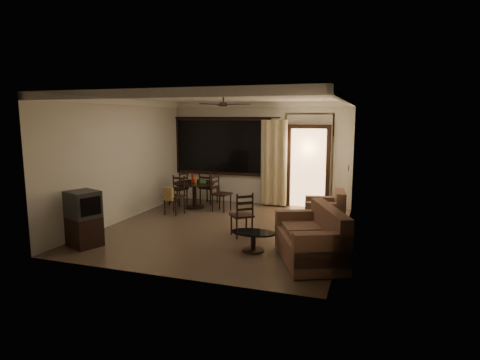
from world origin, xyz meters
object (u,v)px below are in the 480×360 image
(sofa, at_px, (313,240))
(coffee_table, at_px, (253,238))
(dining_chair_north, at_px, (209,193))
(dining_table, at_px, (194,188))
(dining_chair_east, at_px, (221,200))
(dining_chair_south, at_px, (174,202))
(armchair, at_px, (327,214))
(dining_chair_west, at_px, (179,195))
(tv_cabinet, at_px, (84,219))
(side_chair, at_px, (242,223))

(sofa, height_order, coffee_table, sofa)
(dining_chair_north, distance_m, sofa, 5.01)
(dining_table, xyz_separation_m, dining_chair_east, (0.82, -0.16, -0.26))
(dining_chair_south, relative_size, armchair, 1.01)
(dining_chair_south, bearing_deg, dining_chair_west, 122.18)
(dining_chair_north, bearing_deg, dining_chair_south, 88.78)
(sofa, bearing_deg, dining_table, 116.40)
(armchair, bearing_deg, tv_cabinet, -156.69)
(dining_table, xyz_separation_m, coffee_table, (2.50, -2.88, -0.30))
(sofa, height_order, side_chair, side_chair)
(dining_chair_south, xyz_separation_m, dining_chair_north, (0.31, 1.45, -0.02))
(dining_table, xyz_separation_m, dining_chair_north, (0.14, 0.60, -0.26))
(dining_chair_west, xyz_separation_m, dining_chair_south, (0.39, -1.00, 0.02))
(sofa, bearing_deg, dining_chair_south, 126.33)
(dining_chair_east, relative_size, coffee_table, 1.17)
(tv_cabinet, xyz_separation_m, coffee_table, (3.06, 0.74, -0.29))
(dining_chair_west, height_order, dining_chair_east, same)
(armchair, bearing_deg, dining_chair_south, 168.62)
(coffee_table, bearing_deg, tv_cabinet, -166.42)
(dining_chair_east, relative_size, side_chair, 1.04)
(dining_chair_north, height_order, armchair, dining_chair_north)
(dining_chair_east, distance_m, sofa, 3.99)
(dining_table, relative_size, dining_chair_north, 1.15)
(dining_chair_west, distance_m, armchair, 4.30)
(dining_chair_south, xyz_separation_m, sofa, (3.75, -2.18, 0.05))
(dining_chair_west, distance_m, dining_chair_east, 1.41)
(dining_table, xyz_separation_m, armchair, (3.58, -1.01, -0.20))
(dining_chair_east, relative_size, sofa, 0.51)
(dining_chair_south, relative_size, side_chair, 1.04)
(dining_chair_west, bearing_deg, dining_table, 85.13)
(dining_chair_west, height_order, sofa, dining_chair_west)
(dining_chair_north, height_order, side_chair, dining_chair_north)
(dining_chair_east, distance_m, coffee_table, 3.20)
(sofa, relative_size, side_chair, 2.04)
(armchair, distance_m, side_chair, 1.90)
(side_chair, bearing_deg, tv_cabinet, -8.57)
(tv_cabinet, bearing_deg, dining_chair_west, 110.65)
(dining_chair_west, xyz_separation_m, tv_cabinet, (-0.01, -3.77, 0.24))
(armchair, bearing_deg, dining_chair_east, 154.01)
(tv_cabinet, relative_size, sofa, 0.56)
(tv_cabinet, relative_size, armchair, 1.11)
(dining_chair_north, distance_m, tv_cabinet, 4.28)
(dining_chair_north, bearing_deg, tv_cabinet, 91.17)
(dining_chair_west, relative_size, sofa, 0.51)
(tv_cabinet, bearing_deg, dining_chair_south, 102.54)
(dining_chair_south, relative_size, tv_cabinet, 0.91)
(dining_chair_south, height_order, sofa, dining_chair_south)
(dining_chair_north, distance_m, side_chair, 3.28)
(dining_chair_east, xyz_separation_m, dining_chair_south, (-0.98, -0.69, 0.02))
(sofa, bearing_deg, dining_chair_west, 119.02)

